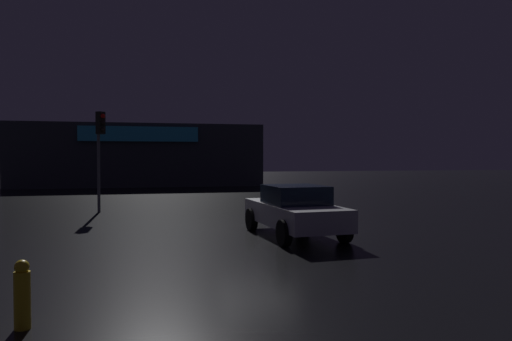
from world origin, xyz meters
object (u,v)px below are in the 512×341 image
Objects in this scene: traffic_signal_main at (100,138)px; car_near at (295,210)px; store_building at (140,155)px; fire_hydrant at (22,295)px.

traffic_signal_main is 0.94× the size of car_near.
store_building reaches higher than traffic_signal_main.
store_building reaches higher than car_near.
store_building is 35.38m from fire_hydrant.
store_building is 4.30× the size of car_near.
fire_hydrant is at bearing -92.31° from store_building.
fire_hydrant is (-6.08, -6.62, -0.31)m from car_near.
car_near is (4.65, -28.67, -1.73)m from store_building.
traffic_signal_main reaches higher than fire_hydrant.
traffic_signal_main is 14.70m from fire_hydrant.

